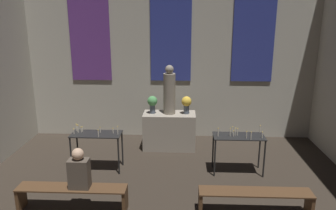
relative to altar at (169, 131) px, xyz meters
name	(u,v)px	position (x,y,z in m)	size (l,w,h in m)	color
wall_back	(171,46)	(0.00, 0.99, 2.13)	(8.24, 0.16, 5.17)	#B2AD9E
altar	(169,131)	(0.00, 0.00, 0.00)	(1.36, 0.67, 0.96)	gray
statue	(169,92)	(0.00, 0.00, 1.06)	(0.31, 0.31, 1.27)	gray
flower_vase_left	(152,103)	(-0.44, 0.00, 0.76)	(0.26, 0.26, 0.46)	#4C5666
flower_vase_right	(186,103)	(0.44, 0.00, 0.76)	(0.26, 0.26, 0.46)	#4C5666
candle_rack_left	(96,139)	(-1.59, -1.35, 0.27)	(1.12, 0.52, 1.06)	black
candle_rack_right	(239,141)	(1.59, -1.35, 0.27)	(1.12, 0.52, 1.06)	black
pew_back_left	(72,193)	(-1.63, -2.99, -0.15)	(1.97, 0.36, 0.45)	#4C331E
pew_back_right	(255,197)	(1.63, -2.99, -0.15)	(1.97, 0.36, 0.45)	#4C331E
person_seated	(79,170)	(-1.47, -2.99, 0.30)	(0.36, 0.24, 0.75)	#4C4238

